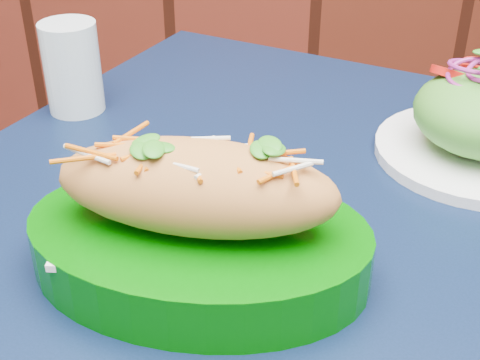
{
  "coord_description": "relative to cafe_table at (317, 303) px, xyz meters",
  "views": [
    {
      "loc": [
        -0.08,
        1.2,
        1.1
      ],
      "look_at": [
        -0.12,
        1.68,
        0.81
      ],
      "focal_mm": 50.0,
      "sensor_mm": 36.0,
      "label": 1
    }
  ],
  "objects": [
    {
      "name": "cafe_table",
      "position": [
        0.0,
        0.0,
        0.0
      ],
      "size": [
        1.06,
        1.06,
        0.75
      ],
      "rotation": [
        0.0,
        0.0,
        -0.42
      ],
      "color": "black",
      "rests_on": "ground"
    },
    {
      "name": "banh_mi_basket",
      "position": [
        -0.1,
        -0.07,
        0.14
      ],
      "size": [
        0.3,
        0.21,
        0.13
      ],
      "rotation": [
        0.0,
        0.0,
        -0.12
      ],
      "color": "#005802",
      "rests_on": "cafe_table"
    },
    {
      "name": "water_glass",
      "position": [
        -0.29,
        0.23,
        0.14
      ],
      "size": [
        0.07,
        0.07,
        0.11
      ],
      "primitive_type": "cylinder",
      "color": "silver",
      "rests_on": "cafe_table"
    }
  ]
}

